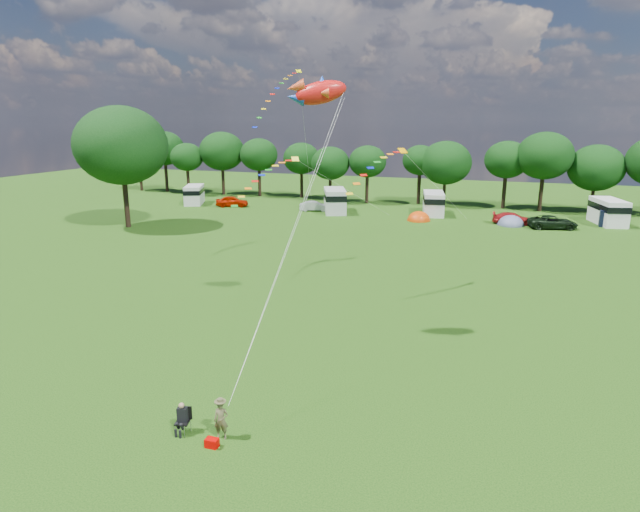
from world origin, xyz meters
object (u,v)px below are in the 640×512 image
(big_tree, at_px, (121,146))
(campervan_c, at_px, (433,203))
(campervan_d, at_px, (608,211))
(camp_chair, at_px, (183,414))
(car_c, at_px, (513,218))
(campervan_a, at_px, (194,194))
(fish_kite, at_px, (316,92))
(campervan_b, at_px, (335,200))
(kite_flyer, at_px, (221,420))
(car_a, at_px, (232,201))
(car_d, at_px, (553,222))
(car_b, at_px, (314,206))
(tent_greyblue, at_px, (511,225))
(tent_orange, at_px, (419,220))

(big_tree, xyz_separation_m, campervan_c, (31.32, 19.68, -7.49))
(campervan_d, xyz_separation_m, camp_chair, (-22.26, -52.91, -0.79))
(car_c, xyz_separation_m, camp_chair, (-11.93, -49.30, 0.11))
(campervan_a, height_order, fish_kite, fish_kite)
(campervan_b, xyz_separation_m, kite_flyer, (11.63, -50.12, -0.87))
(car_a, xyz_separation_m, car_c, (36.78, -0.45, -0.10))
(campervan_c, xyz_separation_m, kite_flyer, (-0.74, -52.62, -0.77))
(car_d, relative_size, kite_flyer, 3.49)
(car_b, bearing_deg, kite_flyer, 178.74)
(car_c, bearing_deg, campervan_a, 86.75)
(tent_greyblue, bearing_deg, camp_chair, -103.61)
(car_d, xyz_separation_m, fish_kite, (-14.56, -37.08, 12.38))
(campervan_b, height_order, kite_flyer, campervan_b)
(car_a, distance_m, tent_orange, 26.24)
(big_tree, bearing_deg, car_c, 21.64)
(big_tree, relative_size, campervan_c, 2.16)
(campervan_a, distance_m, kite_flyer, 59.98)
(car_b, bearing_deg, tent_greyblue, -111.17)
(car_c, xyz_separation_m, fish_kite, (-10.36, -38.43, 12.45))
(car_d, bearing_deg, big_tree, 95.27)
(car_a, height_order, campervan_d, campervan_d)
(car_a, distance_m, kite_flyer, 56.23)
(tent_greyblue, height_order, kite_flyer, kite_flyer)
(car_a, xyz_separation_m, campervan_d, (47.11, 3.15, 0.81))
(big_tree, xyz_separation_m, campervan_b, (18.96, 17.18, -7.39))
(car_a, bearing_deg, tent_greyblue, -110.50)
(campervan_d, distance_m, kite_flyer, 56.68)
(car_c, height_order, campervan_c, campervan_c)
(car_a, xyz_separation_m, fish_kite, (26.42, -38.88, 12.36))
(campervan_b, xyz_separation_m, tent_orange, (11.35, -2.36, -1.61))
(car_a, relative_size, campervan_b, 0.67)
(car_b, xyz_separation_m, campervan_c, (15.18, 2.54, 0.88))
(tent_orange, bearing_deg, campervan_c, 78.17)
(campervan_b, bearing_deg, tent_greyblue, -115.91)
(car_c, xyz_separation_m, tent_orange, (-10.61, -1.41, -0.63))
(car_c, bearing_deg, fish_kite, 163.03)
(car_c, relative_size, campervan_a, 0.75)
(big_tree, height_order, campervan_c, big_tree)
(car_c, relative_size, tent_greyblue, 1.30)
(campervan_b, distance_m, campervan_c, 12.61)
(big_tree, relative_size, car_a, 2.95)
(campervan_d, xyz_separation_m, tent_greyblue, (-10.51, -4.33, -1.54))
(tent_orange, relative_size, camp_chair, 2.40)
(big_tree, distance_m, tent_orange, 34.91)
(car_b, bearing_deg, car_d, -111.82)
(car_c, relative_size, car_d, 0.82)
(big_tree, distance_m, campervan_d, 55.46)
(big_tree, xyz_separation_m, car_b, (16.14, 17.15, -8.37))
(campervan_c, height_order, tent_orange, campervan_c)
(campervan_a, bearing_deg, fish_kite, -164.30)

